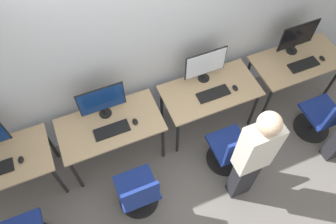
{
  "coord_description": "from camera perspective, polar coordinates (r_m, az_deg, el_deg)",
  "views": [
    {
      "loc": [
        -0.77,
        -1.72,
        3.95
      ],
      "look_at": [
        0.0,
        0.13,
        0.89
      ],
      "focal_mm": 35.0,
      "sensor_mm": 36.0,
      "label": 1
    }
  ],
  "objects": [
    {
      "name": "keyboard_far_right",
      "position": [
        4.61,
        22.54,
        7.62
      ],
      "size": [
        0.4,
        0.16,
        0.02
      ],
      "color": "black",
      "rests_on": "desk_far_right"
    },
    {
      "name": "office_chair_right",
      "position": [
        4.08,
        10.83,
        -6.6
      ],
      "size": [
        0.48,
        0.48,
        0.87
      ],
      "color": "black",
      "rests_on": "ground_plane"
    },
    {
      "name": "keyboard_left",
      "position": [
        3.74,
        -9.76,
        -3.13
      ],
      "size": [
        0.4,
        0.16,
        0.02
      ],
      "color": "black",
      "rests_on": "desk_left"
    },
    {
      "name": "desk_left",
      "position": [
        3.87,
        -9.93,
        -2.81
      ],
      "size": [
        1.19,
        0.63,
        0.74
      ],
      "color": "tan",
      "rests_on": "ground_plane"
    },
    {
      "name": "keyboard_right",
      "position": [
        4.01,
        7.9,
        3.16
      ],
      "size": [
        0.4,
        0.16,
        0.02
      ],
      "color": "black",
      "rests_on": "desk_right"
    },
    {
      "name": "person_right",
      "position": [
        3.45,
        14.56,
        -7.56
      ],
      "size": [
        0.36,
        0.22,
        1.69
      ],
      "color": "#232328",
      "rests_on": "ground_plane"
    },
    {
      "name": "monitor_left",
      "position": [
        3.68,
        -11.45,
        1.94
      ],
      "size": [
        0.53,
        0.15,
        0.47
      ],
      "color": "black",
      "rests_on": "desk_left"
    },
    {
      "name": "wall_back",
      "position": [
        3.63,
        -3.89,
        12.16
      ],
      "size": [
        12.0,
        0.05,
        2.8
      ],
      "color": "#B7BCC1",
      "rests_on": "ground_plane"
    },
    {
      "name": "mouse_right",
      "position": [
        4.1,
        11.61,
        4.14
      ],
      "size": [
        0.06,
        0.09,
        0.03
      ],
      "color": "black",
      "rests_on": "desk_right"
    },
    {
      "name": "mouse_left",
      "position": [
        3.76,
        -5.75,
        -1.68
      ],
      "size": [
        0.06,
        0.09,
        0.03
      ],
      "color": "black",
      "rests_on": "desk_left"
    },
    {
      "name": "desk_right",
      "position": [
        4.12,
        7.3,
        3.12
      ],
      "size": [
        1.19,
        0.63,
        0.74
      ],
      "color": "tan",
      "rests_on": "ground_plane"
    },
    {
      "name": "ground_plane",
      "position": [
        4.37,
        0.64,
        -7.67
      ],
      "size": [
        20.0,
        20.0,
        0.0
      ],
      "primitive_type": "plane",
      "color": "slate"
    },
    {
      "name": "desk_far_right",
      "position": [
        4.72,
        21.48,
        7.77
      ],
      "size": [
        1.19,
        0.63,
        0.74
      ],
      "color": "tan",
      "rests_on": "ground_plane"
    },
    {
      "name": "monitor_right",
      "position": [
        3.96,
        6.55,
        8.22
      ],
      "size": [
        0.53,
        0.15,
        0.47
      ],
      "color": "black",
      "rests_on": "desk_right"
    },
    {
      "name": "mouse_far_right",
      "position": [
        4.78,
        25.28,
        8.46
      ],
      "size": [
        0.06,
        0.09,
        0.03
      ],
      "color": "black",
      "rests_on": "desk_far_right"
    },
    {
      "name": "office_chair_left",
      "position": [
        3.82,
        -5.13,
        -13.96
      ],
      "size": [
        0.48,
        0.48,
        0.87
      ],
      "color": "black",
      "rests_on": "ground_plane"
    },
    {
      "name": "mouse_far_left",
      "position": [
        3.85,
        -24.24,
        -7.59
      ],
      "size": [
        0.06,
        0.09,
        0.03
      ],
      "color": "black",
      "rests_on": "desk_far_left"
    },
    {
      "name": "office_chair_far_right",
      "position": [
        4.7,
        25.36,
        -0.88
      ],
      "size": [
        0.48,
        0.48,
        0.87
      ],
      "color": "black",
      "rests_on": "ground_plane"
    },
    {
      "name": "monitor_far_right",
      "position": [
        4.56,
        21.67,
        12.1
      ],
      "size": [
        0.53,
        0.15,
        0.47
      ],
      "color": "black",
      "rests_on": "desk_far_right"
    }
  ]
}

